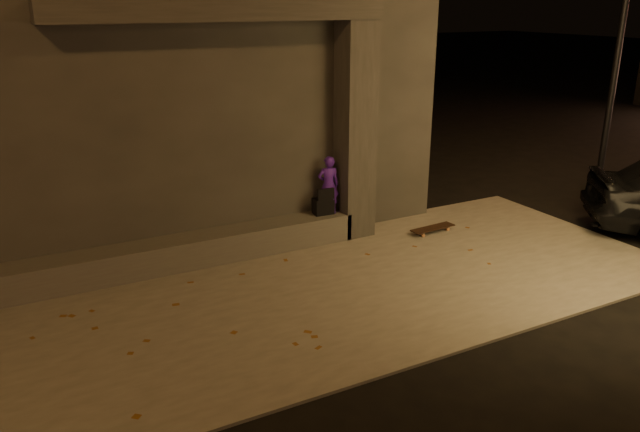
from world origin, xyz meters
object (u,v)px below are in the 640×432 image
skateboarder (328,185)px  backpack (323,205)px  column (355,132)px  skateboard (433,228)px

skateboarder → backpack: size_ratio=2.11×
column → skateboarder: bearing=180.0°
column → skateboarder: (-0.50, 0.00, -0.85)m
column → backpack: column is taller
column → backpack: (-0.60, 0.00, -1.19)m
skateboarder → skateboard: skateboarder is taller
backpack → skateboard: (1.85, -0.65, -0.53)m
backpack → skateboarder: bearing=3.9°
skateboarder → backpack: (-0.10, 0.00, -0.33)m
column → skateboard: (1.25, -0.65, -1.72)m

